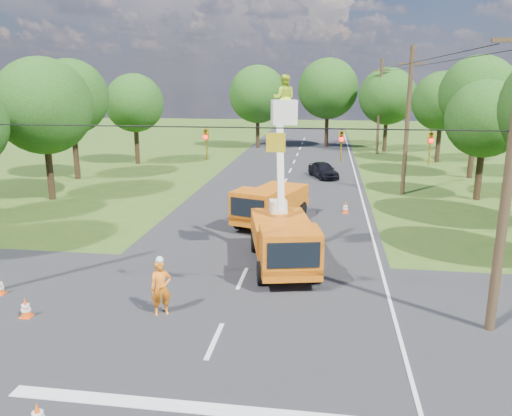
% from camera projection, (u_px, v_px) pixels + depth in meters
% --- Properties ---
extents(ground, '(140.00, 140.00, 0.00)m').
position_uv_depth(ground, '(279.00, 196.00, 34.33)').
color(ground, '#2F5218').
rests_on(ground, ground).
extents(road_main, '(12.00, 100.00, 0.06)m').
position_uv_depth(road_main, '(279.00, 196.00, 34.33)').
color(road_main, black).
rests_on(road_main, ground).
extents(road_cross, '(56.00, 10.00, 0.07)m').
position_uv_depth(road_cross, '(228.00, 313.00, 17.06)').
color(road_cross, black).
rests_on(road_cross, ground).
extents(stop_bar, '(9.00, 0.45, 0.02)m').
position_uv_depth(stop_bar, '(185.00, 408.00, 12.08)').
color(stop_bar, silver).
rests_on(stop_bar, ground).
extents(edge_line, '(0.12, 90.00, 0.02)m').
position_uv_depth(edge_line, '(362.00, 199.00, 33.55)').
color(edge_line, silver).
rests_on(edge_line, ground).
extents(bucket_truck, '(3.49, 6.46, 7.95)m').
position_uv_depth(bucket_truck, '(284.00, 229.00, 20.81)').
color(bucket_truck, orange).
rests_on(bucket_truck, ground).
extents(second_truck, '(3.93, 6.33, 2.23)m').
position_uv_depth(second_truck, '(270.00, 203.00, 27.41)').
color(second_truck, orange).
rests_on(second_truck, ground).
extents(ground_worker, '(0.84, 0.73, 1.94)m').
position_uv_depth(ground_worker, '(161.00, 288.00, 16.70)').
color(ground_worker, orange).
rests_on(ground_worker, ground).
extents(distant_car, '(2.89, 4.14, 1.31)m').
position_uv_depth(distant_car, '(323.00, 170.00, 40.65)').
color(distant_car, black).
rests_on(distant_car, ground).
extents(traffic_cone_2, '(0.38, 0.38, 0.71)m').
position_uv_depth(traffic_cone_2, '(289.00, 255.00, 21.70)').
color(traffic_cone_2, '#F04D0C').
rests_on(traffic_cone_2, ground).
extents(traffic_cone_3, '(0.38, 0.38, 0.71)m').
position_uv_depth(traffic_cone_3, '(318.00, 231.00, 25.09)').
color(traffic_cone_3, '#F04D0C').
rests_on(traffic_cone_3, ground).
extents(traffic_cone_4, '(0.38, 0.38, 0.71)m').
position_uv_depth(traffic_cone_4, '(26.00, 308.00, 16.62)').
color(traffic_cone_4, '#F04D0C').
rests_on(traffic_cone_4, ground).
extents(traffic_cone_7, '(0.38, 0.38, 0.71)m').
position_uv_depth(traffic_cone_7, '(345.00, 208.00, 29.77)').
color(traffic_cone_7, '#F04D0C').
rests_on(traffic_cone_7, ground).
extents(pole_right_near, '(1.80, 0.30, 10.00)m').
position_uv_depth(pole_right_near, '(509.00, 172.00, 14.63)').
color(pole_right_near, '#4C3823').
rests_on(pole_right_near, ground).
extents(pole_right_mid, '(1.80, 0.30, 10.00)m').
position_uv_depth(pole_right_mid, '(407.00, 120.00, 33.81)').
color(pole_right_mid, '#4C3823').
rests_on(pole_right_mid, ground).
extents(pole_right_far, '(1.80, 0.30, 10.00)m').
position_uv_depth(pole_right_far, '(379.00, 106.00, 52.99)').
color(pole_right_far, '#4C3823').
rests_on(pole_right_far, ground).
extents(signal_span, '(18.00, 0.29, 1.07)m').
position_uv_depth(signal_span, '(296.00, 142.00, 15.30)').
color(signal_span, black).
rests_on(signal_span, ground).
extents(tree_left_d, '(6.20, 6.20, 9.24)m').
position_uv_depth(tree_left_d, '(43.00, 106.00, 32.00)').
color(tree_left_d, '#382616').
rests_on(tree_left_d, ground).
extents(tree_left_e, '(5.80, 5.80, 9.41)m').
position_uv_depth(tree_left_e, '(71.00, 97.00, 38.88)').
color(tree_left_e, '#382616').
rests_on(tree_left_e, ground).
extents(tree_left_f, '(5.40, 5.40, 8.40)m').
position_uv_depth(tree_left_f, '(134.00, 103.00, 46.47)').
color(tree_left_f, '#382616').
rests_on(tree_left_f, ground).
extents(tree_right_c, '(5.00, 5.00, 7.83)m').
position_uv_depth(tree_right_c, '(485.00, 119.00, 32.15)').
color(tree_right_c, '#382616').
rests_on(tree_right_c, ground).
extents(tree_right_d, '(6.00, 6.00, 9.70)m').
position_uv_depth(tree_right_d, '(478.00, 94.00, 39.26)').
color(tree_right_d, '#382616').
rests_on(tree_right_d, ground).
extents(tree_right_e, '(5.60, 5.60, 8.63)m').
position_uv_depth(tree_right_e, '(442.00, 101.00, 47.29)').
color(tree_right_e, '#382616').
rests_on(tree_right_e, ground).
extents(tree_far_a, '(6.60, 6.60, 9.50)m').
position_uv_depth(tree_far_a, '(258.00, 94.00, 57.46)').
color(tree_far_a, '#382616').
rests_on(tree_far_a, ground).
extents(tree_far_b, '(7.00, 7.00, 10.32)m').
position_uv_depth(tree_far_b, '(328.00, 89.00, 58.12)').
color(tree_far_b, '#382616').
rests_on(tree_far_b, ground).
extents(tree_far_c, '(6.20, 6.20, 9.18)m').
position_uv_depth(tree_far_c, '(388.00, 96.00, 54.53)').
color(tree_far_c, '#382616').
rests_on(tree_far_c, ground).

